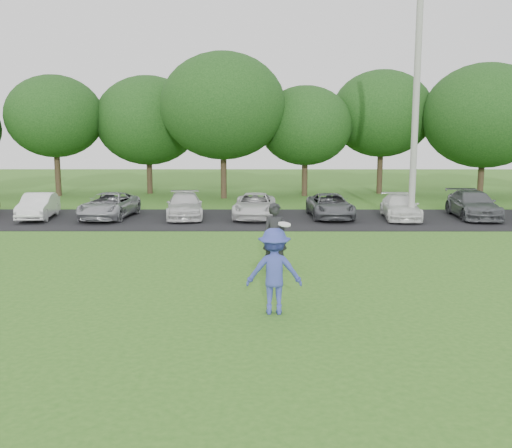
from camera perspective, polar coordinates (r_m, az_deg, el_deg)
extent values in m
plane|color=#33691E|center=(13.32, -0.04, -7.92)|extent=(100.00, 100.00, 0.00)
cube|color=black|center=(26.03, 0.06, 0.50)|extent=(32.00, 6.50, 0.03)
cylinder|color=#A1A19C|center=(25.62, 15.73, 12.27)|extent=(0.28, 0.28, 10.95)
imported|color=#3C47A9|center=(12.38, 1.84, -4.73)|extent=(1.22, 0.70, 1.88)
cylinder|color=white|center=(12.09, 2.86, -0.03)|extent=(0.28, 0.27, 0.10)
imported|color=black|center=(16.22, 1.93, -1.30)|extent=(0.73, 0.49, 1.95)
cube|color=black|center=(16.00, 2.60, -0.41)|extent=(0.14, 0.11, 0.10)
imported|color=white|center=(27.78, -20.94, 1.68)|extent=(1.65, 3.65, 1.16)
imported|color=#A3A5AA|center=(27.01, -14.48, 1.79)|extent=(2.29, 4.33, 1.16)
imported|color=silver|center=(26.43, -7.15, 1.84)|extent=(2.05, 4.10, 1.14)
imported|color=silver|center=(26.25, -0.14, 1.84)|extent=(2.05, 4.14, 1.13)
imported|color=#595B61|center=(26.52, 7.43, 1.82)|extent=(2.01, 4.05, 1.10)
imported|color=white|center=(26.74, 14.24, 1.65)|extent=(1.82, 3.84, 1.08)
imported|color=#54575B|center=(28.11, 20.88, 1.83)|extent=(1.95, 4.32, 1.23)
cylinder|color=#38281C|center=(37.96, -19.21, 4.72)|extent=(0.36, 0.36, 2.70)
ellipsoid|color=#214C19|center=(37.89, -19.49, 10.12)|extent=(5.94, 5.94, 5.05)
cylinder|color=#38281C|center=(37.90, -10.59, 4.68)|extent=(0.36, 0.36, 2.20)
ellipsoid|color=#214C19|center=(37.81, -10.75, 10.13)|extent=(6.68, 6.68, 5.68)
cylinder|color=#38281C|center=(34.49, -3.25, 4.82)|extent=(0.36, 0.36, 2.70)
ellipsoid|color=#214C19|center=(34.44, -3.31, 11.69)|extent=(7.42, 7.42, 6.31)
cylinder|color=#38281C|center=(35.97, 4.89, 4.57)|extent=(0.36, 0.36, 2.20)
ellipsoid|color=#214C19|center=(35.86, 4.96, 9.77)|extent=(5.76, 5.76, 4.90)
cylinder|color=#38281C|center=(38.07, 12.27, 5.02)|extent=(0.36, 0.36, 2.70)
ellipsoid|color=#214C19|center=(38.00, 12.46, 10.73)|extent=(6.50, 6.50, 5.53)
cylinder|color=#38281C|center=(36.99, 21.55, 4.10)|extent=(0.36, 0.36, 2.20)
ellipsoid|color=#214C19|center=(36.89, 21.90, 10.01)|extent=(7.24, 7.24, 6.15)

